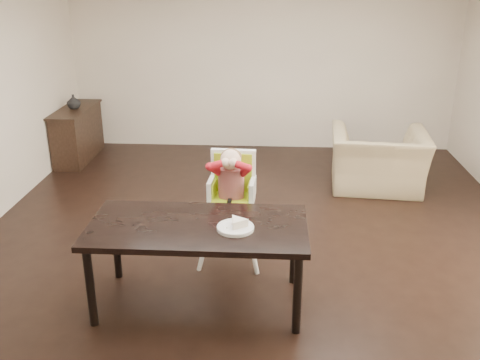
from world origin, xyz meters
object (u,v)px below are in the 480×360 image
at_px(high_chair, 232,182).
at_px(sideboard, 78,134).
at_px(dining_table, 198,233).
at_px(armchair, 379,151).

distance_m(high_chair, sideboard, 3.87).
xyz_separation_m(high_chair, sideboard, (-2.56, 2.88, -0.41)).
height_order(high_chair, sideboard, high_chair).
distance_m(dining_table, sideboard, 4.38).
relative_size(high_chair, sideboard, 0.91).
distance_m(dining_table, armchair, 3.40).
bearing_deg(high_chair, sideboard, 134.90).
xyz_separation_m(high_chair, armchair, (1.77, 1.94, -0.29)).
bearing_deg(sideboard, armchair, -12.29).
bearing_deg(dining_table, high_chair, 74.95).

